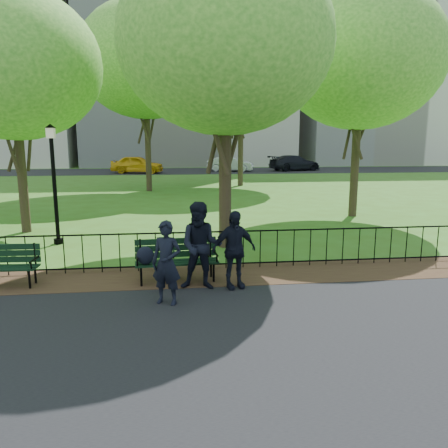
{
  "coord_description": "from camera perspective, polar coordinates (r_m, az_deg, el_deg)",
  "views": [
    {
      "loc": [
        -0.21,
        -7.66,
        2.93
      ],
      "look_at": [
        0.89,
        1.5,
        1.15
      ],
      "focal_mm": 35.0,
      "sensor_mm": 36.0,
      "label": 1
    }
  ],
  "objects": [
    {
      "name": "apartment_mid",
      "position": [
        57.0,
        -4.85,
        23.06
      ],
      "size": [
        24.0,
        15.0,
        30.0
      ],
      "primitive_type": "cube",
      "color": "beige",
      "rests_on": "ground"
    },
    {
      "name": "tree_far_c",
      "position": [
        26.27,
        -10.26,
        20.28
      ],
      "size": [
        7.54,
        7.54,
        10.51
      ],
      "color": "#2D2116",
      "rests_on": "ground"
    },
    {
      "name": "lamppost",
      "position": [
        13.17,
        -21.31,
        5.39
      ],
      "size": [
        0.3,
        0.3,
        3.37
      ],
      "color": "black",
      "rests_on": "ground"
    },
    {
      "name": "person_right",
      "position": [
        8.66,
        1.3,
        -3.37
      ],
      "size": [
        0.98,
        0.59,
        1.57
      ],
      "primitive_type": "imported",
      "rotation": [
        0.0,
        0.0,
        0.24
      ],
      "color": "black",
      "rests_on": "asphalt_path"
    },
    {
      "name": "iron_fence",
      "position": [
        9.96,
        -5.45,
        -3.27
      ],
      "size": [
        24.06,
        0.06,
        1.0
      ],
      "color": "black",
      "rests_on": "ground"
    },
    {
      "name": "sedan_dark",
      "position": [
        43.66,
        9.21,
        7.88
      ],
      "size": [
        5.5,
        3.32,
        1.49
      ],
      "primitive_type": "imported",
      "rotation": [
        0.0,
        0.0,
        1.83
      ],
      "color": "black",
      "rests_on": "far_street"
    },
    {
      "name": "person_mid",
      "position": [
        8.59,
        -3.01,
        -2.88
      ],
      "size": [
        0.91,
        0.58,
        1.75
      ],
      "primitive_type": "imported",
      "rotation": [
        0.0,
        0.0,
        -0.16
      ],
      "color": "black",
      "rests_on": "asphalt_path"
    },
    {
      "name": "dirt_strip",
      "position": [
        9.62,
        -5.32,
        -6.8
      ],
      "size": [
        60.0,
        1.6,
        0.01
      ],
      "primitive_type": "cube",
      "color": "#351F15",
      "rests_on": "ground"
    },
    {
      "name": "far_street",
      "position": [
        42.76,
        -6.59,
        6.88
      ],
      "size": [
        70.0,
        9.0,
        0.01
      ],
      "primitive_type": "cube",
      "color": "black",
      "rests_on": "ground"
    },
    {
      "name": "tree_near_w",
      "position": [
        15.46,
        -25.92,
        18.22
      ],
      "size": [
        5.36,
        5.36,
        7.47
      ],
      "color": "#2D2116",
      "rests_on": "ground"
    },
    {
      "name": "taxi",
      "position": [
        40.37,
        -11.26,
        7.64
      ],
      "size": [
        4.89,
        2.68,
        1.58
      ],
      "primitive_type": "imported",
      "rotation": [
        0.0,
        0.0,
        1.39
      ],
      "color": "gold",
      "rests_on": "far_street"
    },
    {
      "name": "park_bench_main",
      "position": [
        9.14,
        -7.56,
        -4.08
      ],
      "size": [
        1.74,
        0.65,
        0.97
      ],
      "rotation": [
        0.0,
        0.0,
        0.07
      ],
      "color": "black",
      "rests_on": "ground"
    },
    {
      "name": "apartment_east",
      "position": [
        62.19,
        19.22,
        18.68
      ],
      "size": [
        20.0,
        15.0,
        24.0
      ],
      "primitive_type": "cube",
      "color": "silver",
      "rests_on": "ground"
    },
    {
      "name": "asphalt_path",
      "position": [
        5.17,
        -3.66,
        -23.53
      ],
      "size": [
        60.0,
        9.2,
        0.01
      ],
      "primitive_type": "cube",
      "color": "black",
      "rests_on": "ground"
    },
    {
      "name": "tree_near_e",
      "position": [
        12.15,
        0.15,
        22.65
      ],
      "size": [
        5.59,
        5.59,
        7.79
      ],
      "color": "#2D2116",
      "rests_on": "ground"
    },
    {
      "name": "ground",
      "position": [
        8.2,
        -5.02,
        -10.06
      ],
      "size": [
        120.0,
        120.0,
        0.0
      ],
      "primitive_type": "plane",
      "color": "#3C631A"
    },
    {
      "name": "sedan_silver",
      "position": [
        41.96,
        0.88,
        7.86
      ],
      "size": [
        4.6,
        2.6,
        1.43
      ],
      "primitive_type": "imported",
      "rotation": [
        0.0,
        0.0,
        1.31
      ],
      "color": "#B6B9BE",
      "rests_on": "far_street"
    },
    {
      "name": "person_left",
      "position": [
        7.89,
        -7.51,
        -5.05
      ],
      "size": [
        0.65,
        0.55,
        1.52
      ],
      "primitive_type": "imported",
      "rotation": [
        0.0,
        0.0,
        -0.39
      ],
      "color": "black",
      "rests_on": "asphalt_path"
    },
    {
      "name": "tree_mid_e",
      "position": [
        17.93,
        17.45,
        19.9
      ],
      "size": [
        6.08,
        6.08,
        8.48
      ],
      "color": "#2D2116",
      "rests_on": "ground"
    },
    {
      "name": "tree_far_e",
      "position": [
        29.18,
        2.26,
        21.04
      ],
      "size": [
        8.35,
        8.35,
        11.64
      ],
      "color": "#2D2116",
      "rests_on": "ground"
    }
  ]
}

